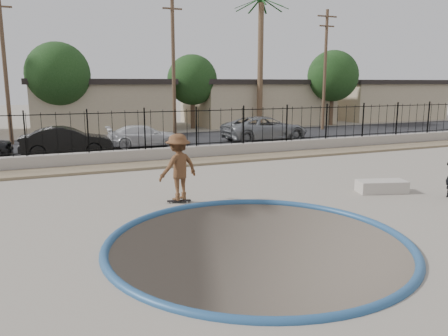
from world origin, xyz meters
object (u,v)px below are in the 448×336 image
object	(u,v)px
concrete_ledge	(382,186)
car_b	(67,141)
skateboard	(179,201)
car_c	(144,136)
skater	(178,170)
car_d	(265,129)

from	to	relation	value
concrete_ledge	car_b	distance (m)	15.00
skateboard	car_c	xyz separation A→B (m)	(1.67, 12.00, 0.59)
concrete_ledge	car_c	size ratio (longest dim) A/B	0.38
skateboard	skater	bearing A→B (deg)	129.36
skater	car_d	world-z (taller)	skater
car_d	car_b	bearing A→B (deg)	94.06
concrete_ledge	car_d	bearing A→B (deg)	78.70
skater	car_b	size ratio (longest dim) A/B	0.46
skater	concrete_ledge	bearing A→B (deg)	149.90
skater	car_c	xyz separation A→B (m)	(1.67, 12.00, -0.36)
car_c	skateboard	bearing A→B (deg)	175.78
concrete_ledge	car_c	xyz separation A→B (m)	(-4.96, 13.43, 0.45)
car_b	skateboard	bearing A→B (deg)	-163.13
skater	car_d	distance (m)	14.91
skater	skateboard	xyz separation A→B (m)	(0.00, -0.00, -0.96)
car_b	car_d	size ratio (longest dim) A/B	0.80
skateboard	car_b	world-z (taller)	car_b
skater	car_d	size ratio (longest dim) A/B	0.37
car_b	car_d	world-z (taller)	car_d
skater	car_c	bearing A→B (deg)	-115.84
skateboard	car_b	distance (m)	10.74
skateboard	car_b	size ratio (longest dim) A/B	0.17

